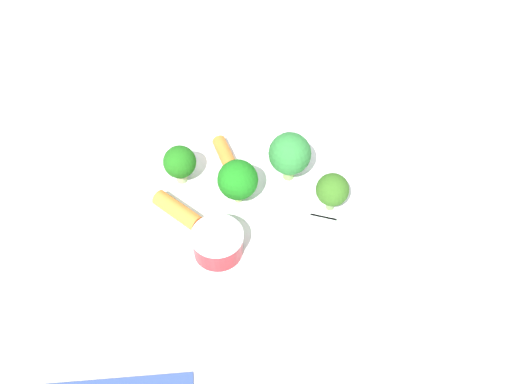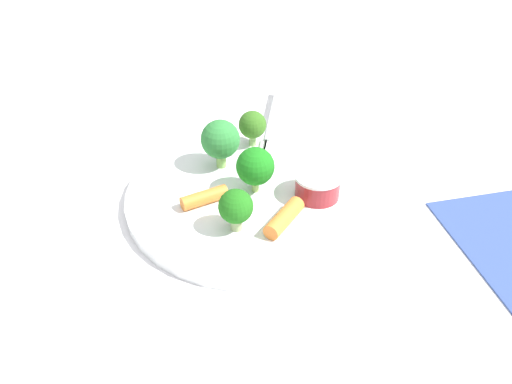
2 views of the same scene
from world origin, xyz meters
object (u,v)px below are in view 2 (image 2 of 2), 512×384
broccoli_floret_0 (255,167)px  carrot_stick_0 (284,218)px  broccoli_floret_1 (220,140)px  sauce_cup (317,187)px  broccoli_floret_3 (236,207)px  plate (255,195)px  broccoli_floret_2 (252,125)px  carrot_stick_1 (204,197)px  fork (271,118)px

broccoli_floret_0 → carrot_stick_0: bearing=-145.5°
broccoli_floret_0 → broccoli_floret_1: size_ratio=0.90×
sauce_cup → broccoli_floret_1: size_ratio=0.86×
broccoli_floret_3 → carrot_stick_0: broccoli_floret_3 is taller
sauce_cup → broccoli_floret_0: 0.07m
plate → broccoli_floret_3: bearing=171.3°
broccoli_floret_2 → broccoli_floret_0: bearing=-170.1°
broccoli_floret_2 → carrot_stick_1: 0.13m
plate → broccoli_floret_2: 0.10m
broccoli_floret_1 → carrot_stick_0: 0.13m
plate → fork: bearing=0.4°
carrot_stick_1 → plate: bearing=-59.5°
broccoli_floret_3 → fork: broccoli_floret_3 is taller
broccoli_floret_0 → carrot_stick_1: size_ratio=1.04×
sauce_cup → broccoli_floret_2: size_ratio=1.11×
carrot_stick_0 → fork: bearing=9.9°
broccoli_floret_1 → broccoli_floret_2: bearing=-29.7°
broccoli_floret_0 → broccoli_floret_3: (-0.07, 0.01, -0.00)m
broccoli_floret_3 → carrot_stick_1: size_ratio=0.90×
sauce_cup → broccoli_floret_3: size_ratio=1.10×
plate → carrot_stick_0: size_ratio=5.07×
plate → broccoli_floret_2: broccoli_floret_2 is taller
sauce_cup → carrot_stick_1: size_ratio=1.00×
broccoli_floret_3 → carrot_stick_1: bearing=47.6°
broccoli_floret_0 → broccoli_floret_1: broccoli_floret_1 is taller
sauce_cup → carrot_stick_0: bearing=148.2°
plate → sauce_cup: size_ratio=5.61×
broccoli_floret_2 → carrot_stick_1: size_ratio=0.89×
sauce_cup → broccoli_floret_1: (0.05, 0.12, 0.02)m
carrot_stick_0 → carrot_stick_1: (0.02, 0.09, -0.00)m
broccoli_floret_1 → carrot_stick_1: broccoli_floret_1 is taller
broccoli_floret_3 → carrot_stick_1: 0.06m
broccoli_floret_0 → carrot_stick_0: size_ratio=0.94×
broccoli_floret_0 → carrot_stick_1: (-0.03, 0.05, -0.02)m
plate → carrot_stick_1: 0.06m
sauce_cup → fork: 0.19m
broccoli_floret_0 → broccoli_floret_3: size_ratio=1.15×
broccoli_floret_0 → broccoli_floret_3: broccoli_floret_0 is taller
carrot_stick_0 → broccoli_floret_3: bearing=105.6°
fork → carrot_stick_0: bearing=-170.1°
broccoli_floret_2 → broccoli_floret_3: 0.17m
sauce_cup → carrot_stick_1: 0.12m
carrot_stick_1 → fork: (0.20, -0.05, -0.01)m
broccoli_floret_2 → carrot_stick_1: bearing=164.6°
broccoli_floret_0 → carrot_stick_1: bearing=120.4°
broccoli_floret_0 → fork: 0.17m
fork → broccoli_floret_0: bearing=-179.5°
sauce_cup → fork: sauce_cup is taller
carrot_stick_1 → fork: carrot_stick_1 is taller
sauce_cup → carrot_stick_1: sauce_cup is taller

